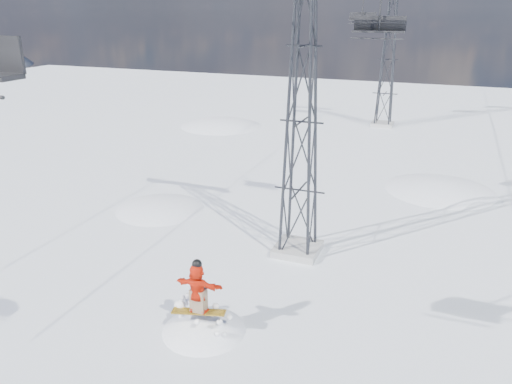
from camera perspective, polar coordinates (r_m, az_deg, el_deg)
ground at (r=14.97m, az=-7.84°, el=-19.52°), size 120.00×120.00×0.00m
snow_terrain at (r=38.08m, az=2.02°, el=-9.77°), size 39.00×37.00×22.00m
lift_tower_near at (r=19.05m, az=5.22°, el=7.92°), size 5.20×1.80×11.43m
lift_tower_far at (r=43.38m, az=14.85°, el=14.38°), size 5.20×1.80×11.43m
snowboarder_jump at (r=17.39m, az=-5.75°, el=-19.83°), size 4.40×4.40×6.59m
lift_chair_mid at (r=20.85m, az=13.90°, el=17.97°), size 1.99×0.57×2.47m
lift_chair_far at (r=42.81m, az=12.06°, el=18.95°), size 2.10×0.61×2.61m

